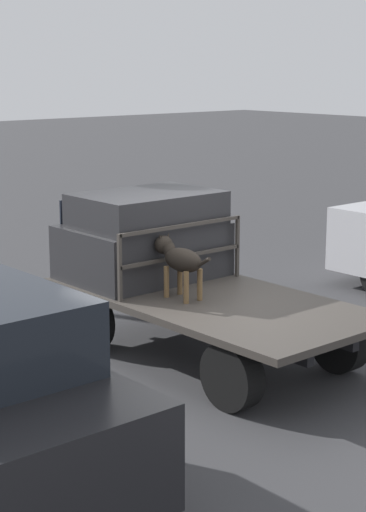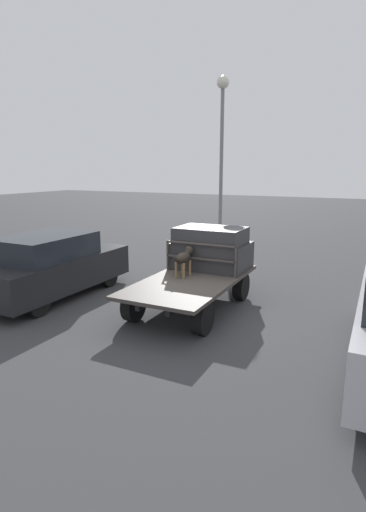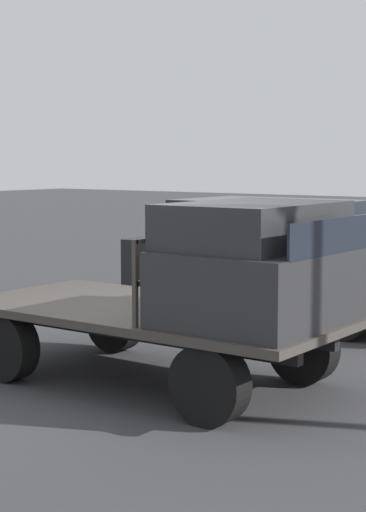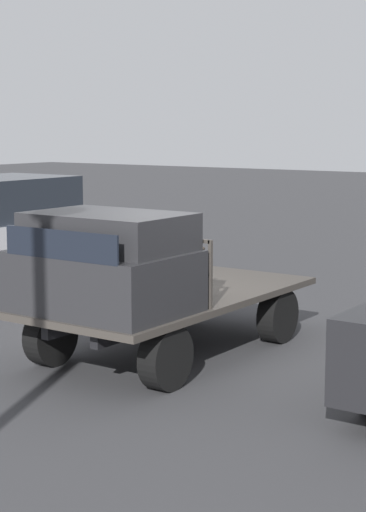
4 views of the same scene
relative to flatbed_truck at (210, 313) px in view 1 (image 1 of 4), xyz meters
The scene contains 5 objects.
ground_plane 0.55m from the flatbed_truck, ahead, with size 80.00×80.00×0.00m, color #38383A.
flatbed_truck is the anchor object (origin of this frame).
truck_cab 1.39m from the flatbed_truck, ahead, with size 1.35×1.84×1.06m.
truck_headboard 0.86m from the flatbed_truck, ahead, with size 0.04×1.84×0.76m.
dog 0.73m from the flatbed_truck, 53.08° to the left, with size 0.93×0.27×0.71m.
Camera 1 is at (-6.88, 6.31, 3.30)m, focal length 60.00 mm.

